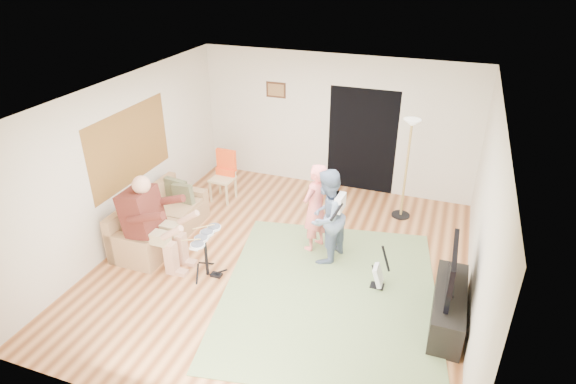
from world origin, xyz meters
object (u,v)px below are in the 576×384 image
object	(u,v)px
guitarist	(327,217)
tv_cabinet	(448,307)
dining_chair	(224,183)
guitar_spare	(379,276)
television	(452,269)
torchiere_lamp	(408,152)
drum_kit	(206,257)
sofa	(158,224)
singer	(315,208)

from	to	relation	value
guitarist	tv_cabinet	distance (m)	2.17
guitarist	dining_chair	world-z (taller)	guitarist
guitar_spare	television	size ratio (longest dim) A/B	0.73
dining_chair	torchiere_lamp	bearing A→B (deg)	11.13
drum_kit	torchiere_lamp	world-z (taller)	torchiere_lamp
sofa	television	world-z (taller)	television
dining_chair	television	distance (m)	4.83
sofa	singer	xyz separation A→B (m)	(2.60, 0.60, 0.50)
singer	guitarist	xyz separation A→B (m)	(0.26, -0.24, 0.02)
guitarist	torchiere_lamp	world-z (taller)	torchiere_lamp
singer	dining_chair	bearing A→B (deg)	-94.99
sofa	guitarist	world-z (taller)	guitarist
singer	tv_cabinet	bearing A→B (deg)	83.92
dining_chair	singer	bearing A→B (deg)	-22.96
singer	torchiere_lamp	xyz separation A→B (m)	(1.21, 1.54, 0.53)
guitar_spare	dining_chair	xyz separation A→B (m)	(-3.36, 1.72, 0.14)
drum_kit	guitar_spare	xyz separation A→B (m)	(2.51, 0.57, -0.11)
guitar_spare	drum_kit	bearing A→B (deg)	-167.22
drum_kit	tv_cabinet	bearing A→B (deg)	2.42
singer	television	distance (m)	2.40
drum_kit	singer	distance (m)	1.87
dining_chair	tv_cabinet	distance (m)	4.85
guitarist	sofa	bearing A→B (deg)	-68.97
sofa	torchiere_lamp	bearing A→B (deg)	29.31
torchiere_lamp	singer	bearing A→B (deg)	-128.13
singer	torchiere_lamp	size ratio (longest dim) A/B	0.80
television	sofa	bearing A→B (deg)	173.95
guitarist	torchiere_lamp	bearing A→B (deg)	165.79
guitarist	drum_kit	bearing A→B (deg)	-43.50
guitarist	television	bearing A→B (deg)	79.33
guitar_spare	television	world-z (taller)	television
torchiere_lamp	tv_cabinet	distance (m)	3.00
singer	dining_chair	world-z (taller)	singer
sofa	singer	world-z (taller)	singer
singer	tv_cabinet	distance (m)	2.49
television	singer	bearing A→B (deg)	152.67
guitar_spare	tv_cabinet	xyz separation A→B (m)	(0.99, -0.42, 0.04)
torchiere_lamp	guitarist	bearing A→B (deg)	-118.14
sofa	guitarist	distance (m)	2.93
sofa	dining_chair	size ratio (longest dim) A/B	1.94
guitar_spare	torchiere_lamp	xyz separation A→B (m)	(0.02, 2.22, 1.08)
drum_kit	torchiere_lamp	bearing A→B (deg)	47.82
torchiere_lamp	tv_cabinet	world-z (taller)	torchiere_lamp
sofa	torchiere_lamp	size ratio (longest dim) A/B	1.02
torchiere_lamp	television	xyz separation A→B (m)	(0.92, -2.64, -0.44)
singer	television	world-z (taller)	singer
torchiere_lamp	tv_cabinet	xyz separation A→B (m)	(0.97, -2.64, -1.04)
tv_cabinet	singer	bearing A→B (deg)	153.21
guitar_spare	tv_cabinet	distance (m)	1.08
drum_kit	tv_cabinet	world-z (taller)	drum_kit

